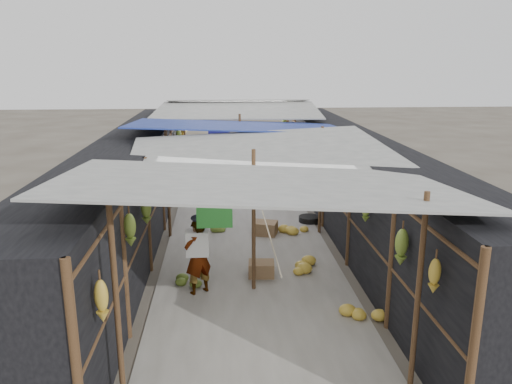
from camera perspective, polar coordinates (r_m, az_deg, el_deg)
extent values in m
cube|color=#9E998E|center=(12.55, -1.33, -4.08)|extent=(3.60, 16.00, 0.02)
cube|color=black|center=(12.41, -13.92, 0.74)|extent=(1.40, 15.00, 2.30)
cube|color=black|center=(12.65, 10.95, 1.17)|extent=(1.40, 15.00, 2.30)
cube|color=#93704A|center=(9.77, 0.62, -8.82)|extent=(0.52, 0.43, 0.30)
cube|color=#93704A|center=(12.00, 1.04, -4.19)|extent=(0.66, 0.59, 0.33)
cube|color=#93704A|center=(15.87, -1.61, 0.47)|extent=(0.55, 0.47, 0.31)
cylinder|color=black|center=(13.03, 6.09, -3.12)|extent=(0.54, 0.54, 0.16)
imported|color=silver|center=(8.94, -6.66, -7.35)|extent=(0.62, 0.56, 1.41)
imported|color=#2049A3|center=(12.88, -3.68, -0.12)|extent=(0.84, 0.71, 1.53)
imported|color=#544E49|center=(16.68, 3.79, 2.12)|extent=(0.37, 0.59, 0.87)
cylinder|color=brown|center=(6.16, -15.64, -12.35)|extent=(0.07, 0.07, 2.60)
cylinder|color=brown|center=(6.48, 18.04, -11.15)|extent=(0.07, 0.07, 2.60)
cylinder|color=brown|center=(8.83, -0.27, -3.43)|extent=(0.07, 0.07, 2.60)
cylinder|color=brown|center=(11.77, -10.04, 0.95)|extent=(0.07, 0.07, 2.60)
cylinder|color=brown|center=(11.94, 7.41, 1.25)|extent=(0.07, 0.07, 2.60)
cylinder|color=brown|center=(14.65, -1.84, 3.85)|extent=(0.07, 0.07, 2.60)
cylinder|color=brown|center=(17.64, -8.12, 5.56)|extent=(0.07, 0.07, 2.60)
cylinder|color=brown|center=(17.75, 3.61, 5.73)|extent=(0.07, 0.07, 2.60)
cube|color=#A1A19C|center=(6.58, 0.88, 1.11)|extent=(5.21, 3.19, 0.52)
cube|color=#A1A19C|center=(9.75, 0.43, 4.66)|extent=(5.23, 3.73, 0.50)
cube|color=navy|center=(12.98, -2.06, 7.60)|extent=(5.40, 3.60, 0.41)
cube|color=#A1A19C|center=(16.25, -2.14, 9.37)|extent=(5.37, 3.66, 0.27)
cube|color=#A1A19C|center=(18.64, -2.09, 10.36)|extent=(5.00, 1.99, 0.24)
cylinder|color=brown|center=(12.13, -10.91, 4.94)|extent=(0.06, 15.00, 0.06)
cylinder|color=brown|center=(12.31, 7.99, 5.20)|extent=(0.06, 15.00, 0.06)
cylinder|color=gray|center=(12.06, -1.39, 5.14)|extent=(0.02, 15.00, 0.02)
cube|color=silver|center=(14.65, 1.58, 5.74)|extent=(0.60, 0.03, 0.55)
cube|color=#1859A1|center=(12.89, -1.87, 4.40)|extent=(0.70, 0.03, 0.60)
cube|color=#287A2B|center=(8.29, -4.79, -1.81)|extent=(0.60, 0.03, 0.70)
cube|color=navy|center=(15.25, -4.24, 5.97)|extent=(0.65, 0.03, 0.60)
cube|color=#1C27B8|center=(11.02, -1.08, 2.52)|extent=(0.55, 0.03, 0.65)
cube|color=maroon|center=(11.40, 3.17, 3.03)|extent=(0.50, 0.03, 0.60)
ellipsoid|color=gold|center=(5.79, -17.24, -11.82)|extent=(0.15, 0.13, 0.51)
ellipsoid|color=olive|center=(7.40, -14.21, -4.25)|extent=(0.18, 0.15, 0.51)
ellipsoid|color=olive|center=(8.94, -12.44, -2.14)|extent=(0.18, 0.16, 0.49)
ellipsoid|color=gold|center=(9.77, -11.76, 1.25)|extent=(0.17, 0.14, 0.36)
ellipsoid|color=olive|center=(11.33, -10.69, 1.54)|extent=(0.18, 0.15, 0.54)
ellipsoid|color=olive|center=(12.97, -9.88, 3.31)|extent=(0.18, 0.15, 0.58)
ellipsoid|color=olive|center=(14.51, -9.30, 4.96)|extent=(0.20, 0.17, 0.59)
ellipsoid|color=olive|center=(16.06, -8.83, 6.25)|extent=(0.16, 0.14, 0.55)
ellipsoid|color=gold|center=(17.69, -8.41, 7.06)|extent=(0.18, 0.15, 0.56)
ellipsoid|color=gold|center=(18.81, -8.16, 7.35)|extent=(0.20, 0.17, 0.56)
ellipsoid|color=gold|center=(6.19, 19.72, -9.03)|extent=(0.14, 0.12, 0.44)
ellipsoid|color=olive|center=(7.12, 16.29, -6.08)|extent=(0.19, 0.16, 0.54)
ellipsoid|color=olive|center=(8.66, 12.45, -2.17)|extent=(0.14, 0.12, 0.39)
ellipsoid|color=gold|center=(10.08, 10.02, 0.79)|extent=(0.14, 0.12, 0.50)
ellipsoid|color=olive|center=(11.54, 8.21, 2.57)|extent=(0.18, 0.15, 0.36)
ellipsoid|color=gold|center=(12.75, 7.02, 3.89)|extent=(0.15, 0.13, 0.50)
ellipsoid|color=gold|center=(14.38, 5.75, 5.49)|extent=(0.16, 0.14, 0.39)
ellipsoid|color=olive|center=(15.89, 4.80, 6.30)|extent=(0.20, 0.17, 0.45)
ellipsoid|color=olive|center=(17.19, 4.13, 6.18)|extent=(0.18, 0.15, 0.50)
ellipsoid|color=olive|center=(19.20, 3.26, 7.78)|extent=(0.19, 0.16, 0.55)
ellipsoid|color=olive|center=(9.64, -7.78, -9.32)|extent=(0.58, 0.50, 0.29)
ellipsoid|color=gold|center=(10.12, 4.49, -7.90)|extent=(0.67, 0.57, 0.34)
ellipsoid|color=olive|center=(12.17, -4.35, -4.00)|extent=(0.63, 0.53, 0.31)
ellipsoid|color=olive|center=(16.36, -6.97, 0.72)|extent=(0.53, 0.45, 0.27)
ellipsoid|color=gold|center=(8.52, 12.08, -13.06)|extent=(0.51, 0.43, 0.25)
ellipsoid|color=gold|center=(12.19, 4.48, -4.05)|extent=(0.57, 0.49, 0.29)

